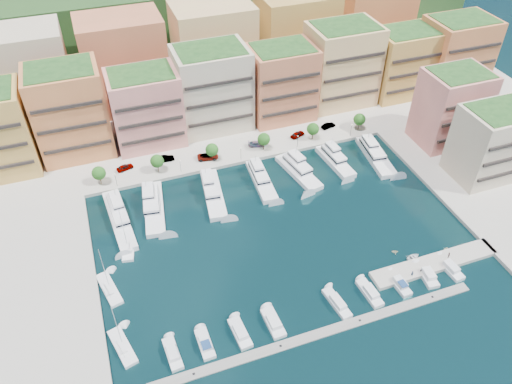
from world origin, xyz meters
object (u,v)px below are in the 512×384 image
yacht_5 (334,159)px  tree_1 (157,161)px  lamppost_2 (241,151)px  sailboat_1 (110,290)px  lamppost_3 (298,139)px  car_3 (257,144)px  tree_4 (313,129)px  tender_1 (395,251)px  car_4 (297,134)px  tender_3 (446,249)px  car_0 (125,167)px  tree_2 (212,150)px  cruiser_2 (240,333)px  tree_5 (359,119)px  tree_0 (99,173)px  cruiser_0 (173,354)px  cruiser_3 (273,323)px  cruiser_7 (399,284)px  person_1 (448,255)px  tender_2 (413,257)px  cruiser_5 (337,303)px  cruiser_1 (205,344)px  yacht_3 (261,178)px  cruiser_9 (450,268)px  cruiser_6 (370,293)px  lamppost_4 (351,128)px  tree_3 (264,139)px  cruiser_8 (427,275)px  lamppost_1 (180,164)px  lamppost_0 (115,178)px  yacht_4 (298,170)px  person_0 (412,273)px  yacht_2 (212,191)px  yacht_6 (375,154)px  car_2 (208,156)px  car_5 (328,126)px

yacht_5 → tree_1: bearing=166.5°
lamppost_2 → sailboat_1: bearing=-140.5°
lamppost_3 → car_3: 12.44m
tree_4 → tender_1: (-0.61, -49.07, -4.31)m
lamppost_3 → car_4: bearing=66.2°
tender_3 → car_0: car_0 is taller
tree_2 → tree_4: same height
cruiser_2 → tree_5: bearing=44.7°
tree_0 → cruiser_0: (7.13, -58.08, -4.20)m
cruiser_3 → cruiser_7: (30.31, -0.01, 0.02)m
tree_0 → tree_2: bearing=0.0°
cruiser_7 → person_1: bearing=10.6°
tree_2 → car_0: 25.34m
tree_0 → cruiser_2: size_ratio=0.72×
tender_2 → cruiser_5: bearing=93.4°
tree_2 → cruiser_1: (-18.24, -58.10, -4.17)m
cruiser_2 → tender_3: bearing=5.9°
tree_1 → sailboat_1: sailboat_1 is taller
tree_1 → cruiser_7: (42.86, -58.09, -4.17)m
yacht_3 → car_3: (4.37, 15.21, 0.57)m
cruiser_9 → tender_3: size_ratio=5.18×
cruiser_6 → lamppost_4: bearing=66.2°
tree_3 → cruiser_3: size_ratio=0.73×
tree_5 → cruiser_9: size_ratio=0.72×
tree_0 → car_3: size_ratio=1.06×
cruiser_2 → tree_1: bearing=95.1°
cruiser_8 → lamppost_1: bearing=128.4°
tree_4 → cruiser_6: bearing=-102.2°
yacht_5 → person_1: yacht_5 is taller
cruiser_0 → cruiser_9: (65.34, -0.00, -0.00)m
lamppost_0 → cruiser_3: lamppost_0 is taller
person_1 → yacht_4: bearing=-93.2°
cruiser_1 → tree_4: bearing=49.1°
lamppost_0 → lamppost_1: 18.00m
car_0 → person_0: size_ratio=3.09×
cruiser_3 → tender_3: bearing=6.8°
yacht_2 → cruiser_8: (38.25, -44.43, -0.66)m
tree_5 → cruiser_3: tree_5 is taller
yacht_6 → car_2: (-47.30, 14.66, 0.65)m
cruiser_1 → cruiser_0: bearing=179.9°
cruiser_5 → tender_2: (23.19, 6.00, -0.19)m
cruiser_5 → yacht_4: bearing=77.3°
cruiser_5 → car_5: (28.15, 62.21, 1.24)m
cruiser_7 → car_2: size_ratio=1.18×
yacht_3 → car_0: bearing=154.2°
yacht_5 → car_5: yacht_5 is taller
lamppost_1 → yacht_3: bearing=-27.3°
lamppost_0 → lamppost_2: bearing=0.0°
yacht_2 → cruiser_7: (30.84, -44.44, -0.64)m
cruiser_2 → cruiser_8: (45.04, 0.01, 0.00)m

